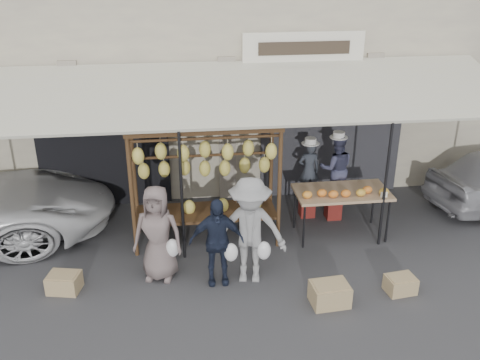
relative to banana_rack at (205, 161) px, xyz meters
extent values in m
plane|color=#2D2D30|center=(0.57, -1.69, -1.56)|extent=(90.00, 90.00, 0.00)
cube|color=#BFB698|center=(0.57, 4.81, 1.94)|extent=(24.00, 6.00, 7.00)
cube|color=#232328|center=(2.77, 1.77, -0.31)|extent=(3.00, 0.10, 2.50)
cube|color=black|center=(-1.93, 1.77, -0.31)|extent=(2.60, 0.10, 2.50)
cube|color=silver|center=(2.07, 1.71, 1.59)|extent=(2.40, 0.10, 0.60)
cube|color=beige|center=(0.57, 0.61, 1.04)|extent=(10.00, 2.34, 0.63)
cylinder|color=black|center=(-0.43, -0.54, -0.41)|extent=(0.05, 0.05, 2.30)
cylinder|color=black|center=(3.07, -0.54, -0.41)|extent=(0.05, 0.05, 2.30)
cylinder|color=#4F3019|center=(-1.25, -0.35, -0.46)|extent=(0.07, 0.07, 2.20)
cylinder|color=#4F3019|center=(1.25, -0.35, -0.46)|extent=(0.07, 0.07, 2.20)
cylinder|color=#4F3019|center=(-1.25, 0.45, -0.46)|extent=(0.07, 0.07, 2.20)
cylinder|color=#4F3019|center=(1.25, 0.45, -0.46)|extent=(0.07, 0.07, 2.20)
cube|color=#4F3019|center=(0.00, 0.05, 0.64)|extent=(2.60, 0.90, 0.07)
cylinder|color=#4F3019|center=(0.00, -0.30, 0.52)|extent=(2.50, 0.05, 0.05)
cylinder|color=#4F3019|center=(0.00, 0.40, 0.52)|extent=(2.50, 0.05, 0.05)
cylinder|color=#4F3019|center=(0.00, 0.05, 0.09)|extent=(2.50, 0.05, 0.05)
cube|color=#4F3019|center=(0.00, 0.05, -1.01)|extent=(2.50, 0.80, 0.05)
ellipsoid|color=#E5E257|center=(-1.10, -0.30, 0.27)|extent=(0.20, 0.18, 0.30)
ellipsoid|color=#E5E257|center=(-0.73, -0.15, 0.28)|extent=(0.20, 0.18, 0.30)
ellipsoid|color=#E5E257|center=(-0.37, -0.30, 0.28)|extent=(0.20, 0.18, 0.30)
ellipsoid|color=#E5E257|center=(0.00, -0.15, 0.28)|extent=(0.20, 0.18, 0.30)
ellipsoid|color=#E5E257|center=(0.37, -0.30, 0.27)|extent=(0.20, 0.18, 0.30)
ellipsoid|color=#E5E257|center=(0.73, -0.15, 0.26)|extent=(0.20, 0.18, 0.30)
ellipsoid|color=#E5E257|center=(1.10, -0.30, 0.24)|extent=(0.20, 0.18, 0.30)
ellipsoid|color=#E5E257|center=(-1.05, 0.05, -0.15)|extent=(0.20, 0.18, 0.30)
ellipsoid|color=#E5E257|center=(-0.70, 0.05, -0.13)|extent=(0.20, 0.18, 0.30)
ellipsoid|color=#E5E257|center=(-0.35, 0.05, -0.12)|extent=(0.20, 0.18, 0.30)
ellipsoid|color=#E5E257|center=(0.00, 0.05, -0.16)|extent=(0.20, 0.18, 0.30)
ellipsoid|color=#E5E257|center=(0.35, 0.05, -0.17)|extent=(0.20, 0.18, 0.30)
ellipsoid|color=#E5E257|center=(0.70, 0.05, -0.13)|extent=(0.20, 0.18, 0.30)
ellipsoid|color=#E5E257|center=(1.05, 0.05, -0.14)|extent=(0.20, 0.18, 0.30)
cube|color=#9E7E60|center=(2.46, -0.10, -0.69)|extent=(1.70, 0.90, 0.05)
cylinder|color=black|center=(1.69, -0.47, -1.14)|extent=(0.04, 0.04, 0.85)
cylinder|color=black|center=(3.23, -0.47, -1.14)|extent=(0.04, 0.04, 0.85)
cylinder|color=black|center=(1.69, 0.27, -1.14)|extent=(0.04, 0.04, 0.85)
cylinder|color=black|center=(3.23, 0.27, -1.14)|extent=(0.04, 0.04, 0.85)
ellipsoid|color=orange|center=(1.76, -0.32, -0.59)|extent=(0.18, 0.14, 0.14)
ellipsoid|color=orange|center=(2.03, -0.28, -0.59)|extent=(0.18, 0.14, 0.14)
ellipsoid|color=orange|center=(2.22, -0.36, -0.59)|extent=(0.18, 0.14, 0.14)
ellipsoid|color=orange|center=(2.45, -0.35, -0.59)|extent=(0.18, 0.14, 0.14)
ellipsoid|color=gold|center=(2.72, -0.36, -0.59)|extent=(0.18, 0.14, 0.14)
ellipsoid|color=orange|center=(2.87, -0.26, -0.59)|extent=(0.18, 0.14, 0.14)
ellipsoid|color=gold|center=(3.14, -0.38, -0.59)|extent=(0.18, 0.14, 0.14)
imported|color=#2D323B|center=(2.05, 0.73, -0.58)|extent=(0.43, 0.28, 1.16)
imported|color=#373955|center=(2.54, 0.57, -0.50)|extent=(0.70, 0.58, 1.32)
imported|color=#685957|center=(-0.84, -1.07, -0.76)|extent=(0.88, 0.68, 1.60)
imported|color=#1A2033|center=(0.07, -1.33, -0.83)|extent=(0.87, 0.37, 1.46)
imported|color=gray|center=(0.60, -1.34, -0.67)|extent=(1.25, 0.86, 1.78)
cube|color=maroon|center=(2.05, 0.73, -1.36)|extent=(0.29, 0.29, 0.40)
cube|color=maroon|center=(2.54, 0.57, -1.36)|extent=(0.34, 0.34, 0.40)
cube|color=tan|center=(1.70, -2.12, -1.40)|extent=(0.59, 0.47, 0.33)
cube|color=tan|center=(2.88, -1.97, -1.43)|extent=(0.48, 0.39, 0.26)
cube|color=tan|center=(-2.32, -1.28, -1.42)|extent=(0.55, 0.46, 0.29)
camera|label=1|loc=(-0.48, -8.55, 3.41)|focal=40.00mm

